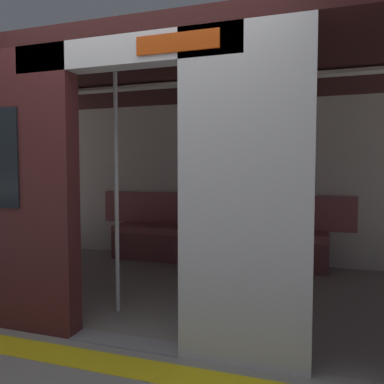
% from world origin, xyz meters
% --- Properties ---
extents(ground_plane, '(60.00, 60.00, 0.00)m').
position_xyz_m(ground_plane, '(0.00, 0.00, 0.00)').
color(ground_plane, gray).
extents(platform_edge_strip, '(8.00, 0.24, 0.01)m').
position_xyz_m(platform_edge_strip, '(0.00, 0.30, 0.00)').
color(platform_edge_strip, yellow).
rests_on(platform_edge_strip, ground_plane).
extents(train_car, '(6.40, 2.94, 2.28)m').
position_xyz_m(train_car, '(0.05, -1.28, 1.52)').
color(train_car, silver).
rests_on(train_car, ground_plane).
extents(bench_seat, '(2.86, 0.44, 0.46)m').
position_xyz_m(bench_seat, '(0.00, -2.42, 0.36)').
color(bench_seat, '#935156').
rests_on(bench_seat, ground_plane).
extents(person_seated, '(0.55, 0.68, 1.19)m').
position_xyz_m(person_seated, '(-0.12, -2.37, 0.68)').
color(person_seated, '#4C8CC6').
rests_on(person_seated, ground_plane).
extents(handbag, '(0.26, 0.15, 0.17)m').
position_xyz_m(handbag, '(-0.56, -2.50, 0.55)').
color(handbag, maroon).
rests_on(handbag, bench_seat).
extents(book, '(0.17, 0.23, 0.03)m').
position_xyz_m(book, '(0.32, -2.48, 0.48)').
color(book, silver).
rests_on(book, bench_seat).
extents(grab_pole_door, '(0.04, 0.04, 2.14)m').
position_xyz_m(grab_pole_door, '(0.37, -0.53, 1.07)').
color(grab_pole_door, silver).
rests_on(grab_pole_door, ground_plane).
extents(grab_pole_far, '(0.04, 0.04, 2.14)m').
position_xyz_m(grab_pole_far, '(-0.37, -0.62, 1.07)').
color(grab_pole_far, silver).
rests_on(grab_pole_far, ground_plane).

